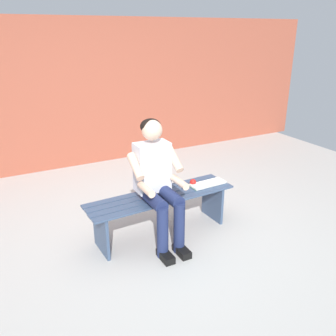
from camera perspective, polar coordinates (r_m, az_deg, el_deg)
ground_plane at (r=2.90m, az=-10.04°, el=-24.54°), size 10.00×7.00×0.04m
brick_wall at (r=5.73m, az=-17.85°, el=10.96°), size 9.50×0.24×2.24m
bench_near at (r=3.73m, az=-1.08°, el=-5.90°), size 1.60×0.47×0.46m
person_seated at (r=3.47m, az=-1.68°, el=-1.70°), size 0.50×0.69×1.26m
apple at (r=3.90m, az=4.02°, el=-2.28°), size 0.07×0.07×0.07m
book_open at (r=3.94m, az=6.38°, el=-2.53°), size 0.42×0.18×0.02m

